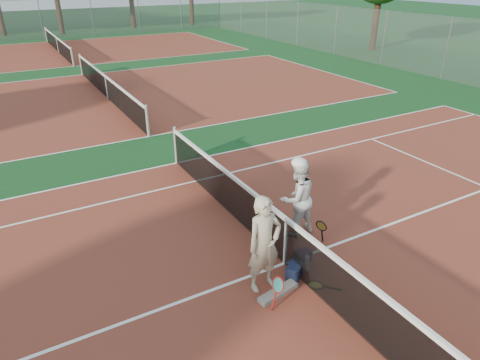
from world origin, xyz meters
name	(u,v)px	position (x,y,z in m)	size (l,w,h in m)	color
ground	(284,264)	(0.00, 0.00, 0.00)	(130.00, 130.00, 0.00)	#103B17
court_main	(284,263)	(0.00, 0.00, 0.00)	(23.77, 10.97, 0.01)	maroon
court_far_a	(108,99)	(0.00, 13.50, 0.00)	(23.77, 10.97, 0.01)	maroon
court_far_b	(59,52)	(0.00, 27.00, 0.00)	(23.77, 10.97, 0.01)	maroon
net_main	(286,241)	(0.00, 0.00, 0.51)	(0.10, 10.98, 1.02)	black
net_far_a	(107,87)	(0.00, 13.50, 0.51)	(0.10, 10.98, 1.02)	black
net_far_b	(57,45)	(0.00, 27.00, 0.51)	(0.10, 10.98, 1.02)	black
fence_back	(41,20)	(0.00, 34.00, 1.50)	(32.00, 0.06, 3.00)	slate
player_a	(264,244)	(-0.70, -0.34, 0.90)	(0.65, 0.43, 1.79)	#BDAF92
player_b	(297,198)	(0.82, 0.79, 0.84)	(0.81, 0.63, 1.68)	white
racket_red	(278,293)	(-0.78, -0.90, 0.29)	(0.20, 0.27, 0.58)	maroon
racket_black_held	(321,233)	(0.99, 0.17, 0.29)	(0.22, 0.27, 0.58)	black
racket_spare	(315,285)	(0.11, -0.81, 0.01)	(0.60, 0.27, 0.03)	black
sports_bag_navy	(294,271)	(-0.07, -0.42, 0.14)	(0.35, 0.24, 0.28)	black
sports_bag_purple	(303,256)	(0.34, -0.12, 0.12)	(0.30, 0.21, 0.25)	black
net_cover_canvas	(278,292)	(-0.60, -0.66, 0.04)	(0.82, 0.19, 0.09)	slate
water_bottle	(307,263)	(0.26, -0.35, 0.15)	(0.09, 0.09, 0.30)	#C9E4FF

